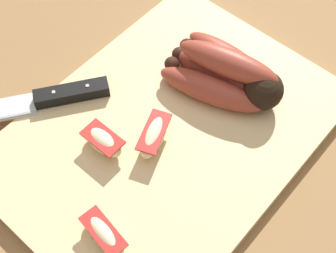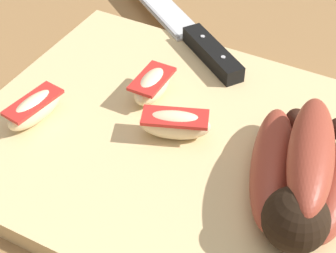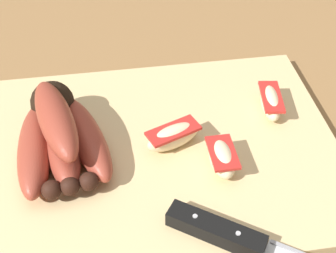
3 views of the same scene
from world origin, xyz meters
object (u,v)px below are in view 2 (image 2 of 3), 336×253
object	(u,v)px
banana_bunch	(306,174)
apple_wedge_near	(177,121)
chefs_knife	(191,34)
apple_wedge_middle	(152,85)
apple_wedge_far	(34,109)

from	to	relation	value
banana_bunch	apple_wedge_near	distance (m)	0.13
banana_bunch	chefs_knife	world-z (taller)	banana_bunch
apple_wedge_middle	apple_wedge_far	xyz separation A→B (m)	(-0.08, -0.09, -0.00)
apple_wedge_far	banana_bunch	bearing A→B (deg)	6.38
chefs_knife	apple_wedge_middle	bearing A→B (deg)	-83.81
chefs_knife	apple_wedge_near	size ratio (longest dim) A/B	3.39
apple_wedge_near	apple_wedge_far	distance (m)	0.14
banana_bunch	apple_wedge_near	world-z (taller)	banana_bunch
chefs_knife	apple_wedge_far	xyz separation A→B (m)	(-0.07, -0.20, 0.01)
chefs_knife	apple_wedge_far	bearing A→B (deg)	-109.39
chefs_knife	apple_wedge_near	bearing A→B (deg)	-68.41
banana_bunch	chefs_knife	xyz separation A→B (m)	(-0.19, 0.17, -0.02)
banana_bunch	chefs_knife	bearing A→B (deg)	137.92
chefs_knife	apple_wedge_far	world-z (taller)	apple_wedge_far
apple_wedge_near	apple_wedge_far	world-z (taller)	apple_wedge_near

